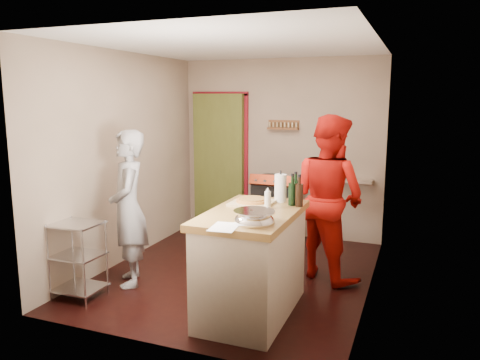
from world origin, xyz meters
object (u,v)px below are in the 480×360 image
island (252,260)px  person_red (329,198)px  stove (276,210)px  person_stripe (128,208)px  wire_shelving (78,256)px

island → person_red: size_ratio=0.76×
island → person_red: (0.49, 1.19, 0.41)m
stove → island: bearing=-78.7°
person_stripe → stove: bearing=119.8°
island → person_stripe: 1.56m
island → stove: bearing=101.3°
wire_shelving → person_stripe: person_stripe is taller
island → person_red: bearing=67.8°
wire_shelving → person_stripe: size_ratio=0.47×
island → wire_shelving: bearing=-170.5°
stove → island: size_ratio=0.71×
stove → wire_shelving: 2.94m
wire_shelving → island: 1.82m
wire_shelving → person_red: 2.77m
person_red → person_stripe: bearing=59.0°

